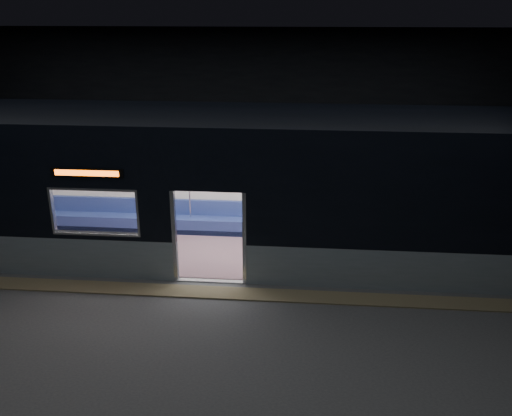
# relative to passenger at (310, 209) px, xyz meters

# --- Properties ---
(station_floor) EXTENTS (24.00, 14.00, 0.01)m
(station_floor) POSITION_rel_passenger_xyz_m (-2.12, -3.55, -0.82)
(station_floor) COLOR #47494C
(station_floor) RESTS_ON ground
(station_envelope) EXTENTS (24.00, 14.00, 5.00)m
(station_envelope) POSITION_rel_passenger_xyz_m (-2.12, -3.55, 2.85)
(station_envelope) COLOR black
(station_envelope) RESTS_ON station_floor
(tactile_strip) EXTENTS (22.80, 0.50, 0.03)m
(tactile_strip) POSITION_rel_passenger_xyz_m (-2.12, -3.00, -0.80)
(tactile_strip) COLOR #8C7F59
(tactile_strip) RESTS_ON station_floor
(metro_car) EXTENTS (18.00, 3.04, 3.35)m
(metro_car) POSITION_rel_passenger_xyz_m (-2.12, -1.00, 1.04)
(metro_car) COLOR #8F9CAA
(metro_car) RESTS_ON station_floor
(passenger) EXTENTS (0.44, 0.73, 1.40)m
(passenger) POSITION_rel_passenger_xyz_m (0.00, 0.00, 0.00)
(passenger) COLOR black
(passenger) RESTS_ON metro_car
(handbag) EXTENTS (0.33, 0.30, 0.15)m
(handbag) POSITION_rel_passenger_xyz_m (-0.03, -0.23, -0.12)
(handbag) COLOR black
(handbag) RESTS_ON passenger
(transit_map) EXTENTS (1.10, 0.03, 0.71)m
(transit_map) POSITION_rel_passenger_xyz_m (1.69, 0.31, 0.70)
(transit_map) COLOR white
(transit_map) RESTS_ON metro_car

